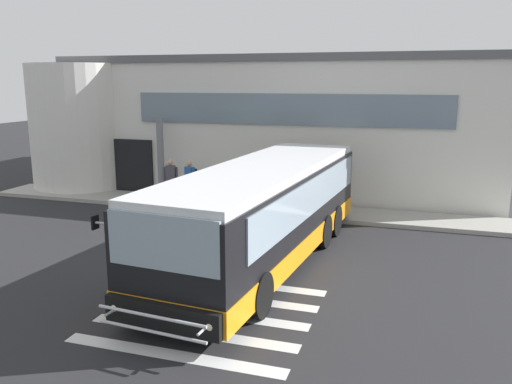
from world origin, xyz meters
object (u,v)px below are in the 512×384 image
Objects in this scene: bus_main_foreground at (264,215)px; entry_support_column at (161,157)px; safety_bollard_yellow at (271,207)px; passenger_by_doorway at (190,178)px; passenger_near_column at (171,178)px.

entry_support_column is at bearing 135.93° from bus_main_foreground.
entry_support_column is 3.63× the size of safety_bollard_yellow.
safety_bollard_yellow is at bearing -18.79° from entry_support_column.
entry_support_column is 1.97m from passenger_by_doorway.
passenger_by_doorway is at bearing -24.73° from entry_support_column.
entry_support_column is 1.95× the size of passenger_near_column.
entry_support_column reaches higher than passenger_by_doorway.
safety_bollard_yellow is (3.61, -1.03, -0.66)m from passenger_by_doorway.
passenger_near_column is 0.88m from passenger_by_doorway.
entry_support_column is 0.30× the size of bus_main_foreground.
bus_main_foreground is 6.43× the size of passenger_near_column.
safety_bollard_yellow is (5.29, -1.80, -1.33)m from entry_support_column.
passenger_by_doorway is 1.86× the size of safety_bollard_yellow.
passenger_near_column is at bearing -42.37° from entry_support_column.
passenger_by_doorway is at bearing -2.87° from passenger_near_column.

